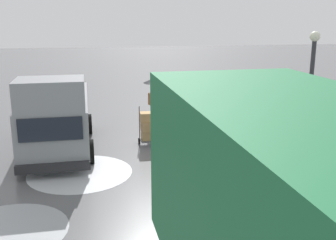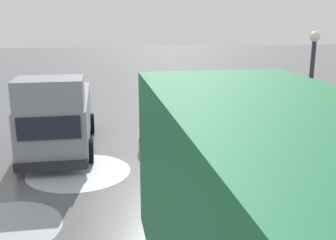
% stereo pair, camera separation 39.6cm
% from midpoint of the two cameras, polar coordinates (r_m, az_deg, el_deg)
% --- Properties ---
extents(ground_plane, '(90.00, 90.00, 0.00)m').
position_cam_midpoint_polar(ground_plane, '(13.98, -1.27, -3.22)').
color(ground_plane, '#5B5B5E').
extents(slush_patch_near_cluster, '(2.89, 2.89, 0.01)m').
position_cam_midpoint_polar(slush_patch_near_cluster, '(11.67, -13.24, -7.26)').
color(slush_patch_near_cluster, silver).
rests_on(slush_patch_near_cluster, ground).
extents(slush_patch_under_van, '(2.55, 2.55, 0.01)m').
position_cam_midpoint_polar(slush_patch_under_van, '(9.20, -23.20, -14.31)').
color(slush_patch_under_van, '#999BA0').
rests_on(slush_patch_under_van, ground).
extents(cargo_van_parked_right, '(2.27, 5.38, 2.60)m').
position_cam_midpoint_polar(cargo_van_parked_right, '(13.38, -16.26, 0.61)').
color(cargo_van_parked_right, gray).
rests_on(cargo_van_parked_right, ground).
extents(shopping_cart_vendor, '(0.73, 0.93, 1.02)m').
position_cam_midpoint_polar(shopping_cart_vendor, '(13.67, 0.61, -1.16)').
color(shopping_cart_vendor, '#B2B2B7').
rests_on(shopping_cart_vendor, ground).
extents(hand_dolly_boxes, '(0.54, 0.72, 1.32)m').
position_cam_midpoint_polar(hand_dolly_boxes, '(13.50, -3.78, -0.93)').
color(hand_dolly_boxes, '#515156').
rests_on(hand_dolly_boxes, ground).
extents(pedestrian_pink_side, '(1.04, 1.04, 2.15)m').
position_cam_midpoint_polar(pedestrian_pink_side, '(12.46, 1.83, 2.05)').
color(pedestrian_pink_side, black).
rests_on(pedestrian_pink_side, ground).
extents(pedestrian_black_side, '(1.04, 1.04, 2.15)m').
position_cam_midpoint_polar(pedestrian_black_side, '(14.86, -2.35, 4.08)').
color(pedestrian_black_side, black).
rests_on(pedestrian_black_side, ground).
extents(pedestrian_white_side, '(1.04, 1.04, 2.15)m').
position_cam_midpoint_polar(pedestrian_white_side, '(14.27, 4.73, 3.60)').
color(pedestrian_white_side, black).
rests_on(pedestrian_white_side, ground).
extents(pedestrian_far_side, '(1.04, 1.04, 2.15)m').
position_cam_midpoint_polar(pedestrian_far_side, '(12.85, 5.84, 2.36)').
color(pedestrian_far_side, black).
rests_on(pedestrian_far_side, ground).
extents(street_lamp, '(0.28, 0.28, 3.86)m').
position_cam_midpoint_polar(street_lamp, '(11.79, 18.57, 4.55)').
color(street_lamp, '#2D2D33').
rests_on(street_lamp, ground).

